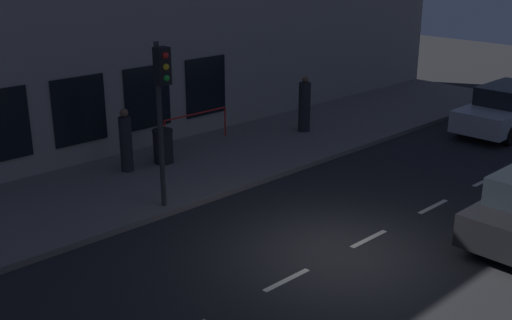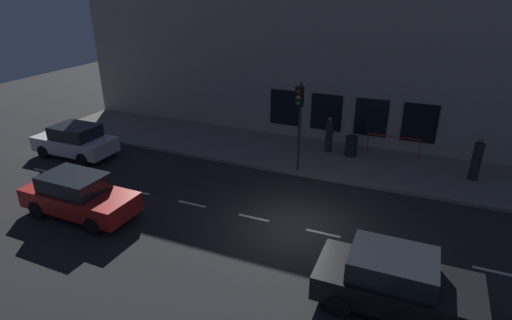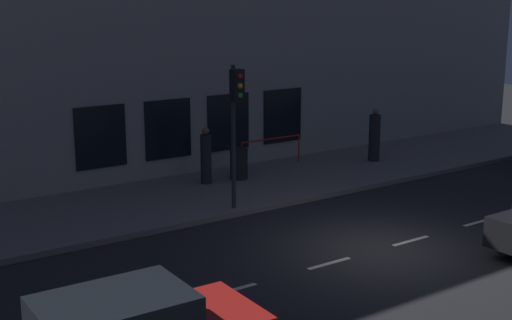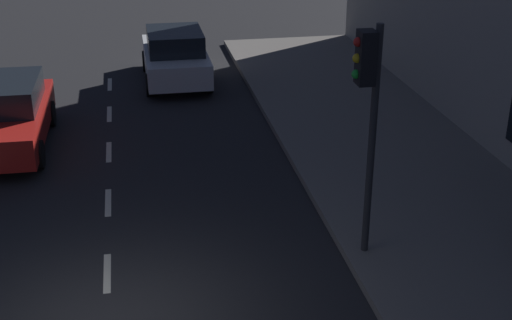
# 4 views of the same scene
# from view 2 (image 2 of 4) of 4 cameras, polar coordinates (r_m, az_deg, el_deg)

# --- Properties ---
(ground_plane) EXTENTS (60.00, 60.00, 0.00)m
(ground_plane) POSITION_cam_2_polar(r_m,az_deg,el_deg) (14.69, 5.47, -9.22)
(ground_plane) COLOR #232326
(sidewalk) EXTENTS (4.50, 32.00, 0.15)m
(sidewalk) POSITION_cam_2_polar(r_m,az_deg,el_deg) (20.06, 10.99, -0.02)
(sidewalk) COLOR slate
(sidewalk) RESTS_ON ground
(building_facade) EXTENTS (0.65, 32.00, 8.44)m
(building_facade) POSITION_cam_2_polar(r_m,az_deg,el_deg) (21.30, 13.42, 12.80)
(building_facade) COLOR gray
(building_facade) RESTS_ON ground
(lane_centre_line) EXTENTS (0.12, 27.20, 0.01)m
(lane_centre_line) POSITION_cam_2_polar(r_m,az_deg,el_deg) (14.48, 9.29, -9.97)
(lane_centre_line) COLOR beige
(lane_centre_line) RESTS_ON ground
(traffic_light) EXTENTS (0.47, 0.32, 3.92)m
(traffic_light) POSITION_cam_2_polar(r_m,az_deg,el_deg) (17.54, 6.02, 6.87)
(traffic_light) COLOR #2D2D30
(traffic_light) RESTS_ON sidewalk
(parked_car_0) EXTENTS (2.00, 4.15, 1.58)m
(parked_car_0) POSITION_cam_2_polar(r_m,az_deg,el_deg) (11.65, 18.71, -15.61)
(parked_car_0) COLOR black
(parked_car_0) RESTS_ON ground
(parked_car_1) EXTENTS (1.89, 3.98, 1.58)m
(parked_car_1) POSITION_cam_2_polar(r_m,az_deg,el_deg) (21.96, -23.73, 2.45)
(parked_car_1) COLOR silver
(parked_car_1) RESTS_ON ground
(parked_car_3) EXTENTS (1.87, 4.32, 1.58)m
(parked_car_3) POSITION_cam_2_polar(r_m,az_deg,el_deg) (16.31, -23.36, -4.52)
(parked_car_3) COLOR red
(parked_car_3) RESTS_ON ground
(pedestrian_0) EXTENTS (0.47, 0.47, 1.77)m
(pedestrian_0) POSITION_cam_2_polar(r_m,az_deg,el_deg) (20.58, 10.06, 3.36)
(pedestrian_0) COLOR #232328
(pedestrian_0) RESTS_ON sidewalk
(pedestrian_1) EXTENTS (0.47, 0.47, 1.85)m
(pedestrian_1) POSITION_cam_2_polar(r_m,az_deg,el_deg) (19.62, 28.19, -0.09)
(pedestrian_1) COLOR #232328
(pedestrian_1) RESTS_ON sidewalk
(trash_bin) EXTENTS (0.59, 0.59, 0.97)m
(trash_bin) POSITION_cam_2_polar(r_m,az_deg,el_deg) (20.38, 13.03, 1.90)
(trash_bin) COLOR black
(trash_bin) RESTS_ON sidewalk
(red_railing) EXTENTS (0.05, 2.45, 0.97)m
(red_railing) POSITION_cam_2_polar(r_m,az_deg,el_deg) (20.87, 18.50, 2.51)
(red_railing) COLOR red
(red_railing) RESTS_ON sidewalk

